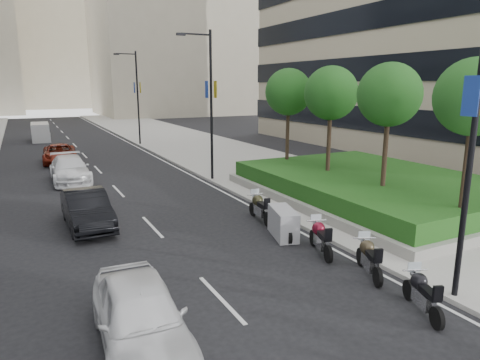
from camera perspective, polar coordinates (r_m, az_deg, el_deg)
sidewalk_right at (r=39.46m, az=-4.37°, el=4.11°), size 10.00×100.00×0.15m
lane_edge at (r=37.77m, az=-11.81°, el=3.39°), size 0.12×100.00×0.01m
lane_centre at (r=36.78m, az=-19.64°, el=2.68°), size 0.12×100.00×0.01m
building_cream_right at (r=91.28m, az=-9.49°, el=20.07°), size 28.00×24.00×36.00m
building_cream_centre at (r=126.96m, az=-24.45°, el=17.46°), size 30.00×24.00×38.00m
planter at (r=23.32m, az=17.43°, el=-1.71°), size 10.00×14.00×0.40m
hedge at (r=23.18m, az=17.52°, el=-0.27°), size 9.40×13.40×0.80m
tree_0 at (r=17.64m, az=28.76°, el=9.61°), size 2.80×2.80×6.30m
tree_1 at (r=20.18m, az=19.29°, el=10.62°), size 2.80×2.80×6.30m
tree_2 at (r=23.14m, az=12.04°, el=11.21°), size 2.80×2.80×6.30m
tree_3 at (r=26.38m, az=6.48°, el=11.54°), size 2.80×2.80×6.30m
lamp_post_0 at (r=12.37m, az=28.48°, el=7.33°), size 2.34×0.45×9.00m
lamp_post_1 at (r=26.10m, az=-4.19°, el=10.78°), size 2.34×0.45×9.00m
lamp_post_2 at (r=43.24m, az=-13.70°, el=11.18°), size 2.34×0.45×9.00m
motorcycle_2 at (r=12.49m, az=23.12°, el=-13.75°), size 0.96×1.94×1.02m
motorcycle_3 at (r=14.21m, az=16.81°, el=-9.89°), size 1.05×2.01×1.07m
motorcycle_4 at (r=15.52m, az=10.67°, el=-7.58°), size 0.92×2.12×1.09m
motorcycle_5 at (r=16.91m, az=5.77°, el=-5.75°), size 1.26×2.03×1.15m
motorcycle_6 at (r=18.84m, az=2.64°, el=-3.69°), size 0.75×2.24×1.12m
car_a at (r=10.33m, az=-13.14°, el=-17.22°), size 2.17×4.78×1.59m
car_b at (r=19.10m, az=-19.75°, el=-3.67°), size 1.73×4.71×1.54m
car_c at (r=28.42m, az=-21.74°, el=1.35°), size 2.21×5.36×1.55m
car_d at (r=35.62m, az=-22.92°, el=3.26°), size 2.71×5.27×1.42m
delivery_van at (r=50.28m, az=-25.06°, el=5.72°), size 1.84×4.54×1.89m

